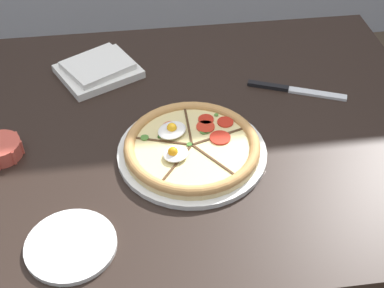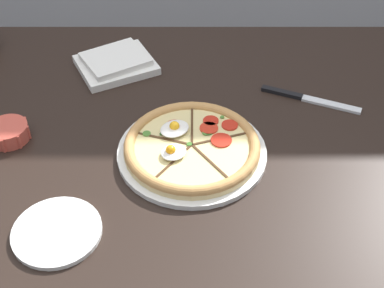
# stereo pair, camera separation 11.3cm
# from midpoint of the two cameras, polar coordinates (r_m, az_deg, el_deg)

# --- Properties ---
(dining_table) EXTENTS (1.24, 0.91, 0.75)m
(dining_table) POSITION_cam_midpoint_polar(r_m,az_deg,el_deg) (1.29, 0.82, -1.80)
(dining_table) COLOR black
(dining_table) RESTS_ON ground_plane
(pizza) EXTENTS (0.32, 0.32, 0.05)m
(pizza) POSITION_cam_midpoint_polar(r_m,az_deg,el_deg) (1.14, 2.82, -0.52)
(pizza) COLOR white
(pizza) RESTS_ON dining_table
(ramekin_bowl) EXTENTS (0.10, 0.10, 0.04)m
(ramekin_bowl) POSITION_cam_midpoint_polar(r_m,az_deg,el_deg) (1.22, -16.54, 1.12)
(ramekin_bowl) COLOR #C64C3D
(ramekin_bowl) RESTS_ON dining_table
(napkin_folded) EXTENTS (0.24, 0.22, 0.04)m
(napkin_folded) POSITION_cam_midpoint_polar(r_m,az_deg,el_deg) (1.40, -5.83, 8.51)
(napkin_folded) COLOR silver
(napkin_folded) RESTS_ON dining_table
(knife_main) EXTENTS (0.23, 0.11, 0.01)m
(knife_main) POSITION_cam_midpoint_polar(r_m,az_deg,el_deg) (1.34, 14.77, 4.56)
(knife_main) COLOR silver
(knife_main) RESTS_ON dining_table
(side_saucer) EXTENTS (0.17, 0.17, 0.01)m
(side_saucer) POSITION_cam_midpoint_polar(r_m,az_deg,el_deg) (1.02, -11.13, -9.33)
(side_saucer) COLOR white
(side_saucer) RESTS_ON dining_table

